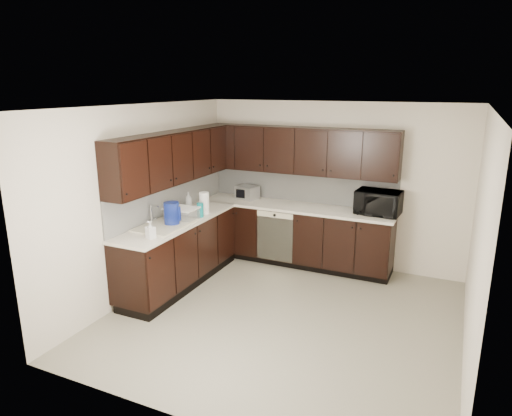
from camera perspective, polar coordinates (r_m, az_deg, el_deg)
The scene contains 20 objects.
floor at distance 5.72m, azimuth 3.47°, elevation -13.39°, with size 4.00×4.00×0.00m, color gray.
ceiling at distance 5.03m, azimuth 3.93°, elevation 12.50°, with size 4.00×4.00×0.00m, color white.
wall_back at distance 7.09m, azimuth 9.52°, elevation 2.89°, with size 4.00×0.02×2.50m, color beige.
wall_left at distance 6.21m, azimuth -13.80°, elevation 0.92°, with size 0.02×4.00×2.50m, color beige.
wall_right at distance 4.93m, azimuth 25.98°, elevation -3.90°, with size 0.02×4.00×2.50m, color beige.
wall_front at distance 3.56m, azimuth -8.15°, elevation -9.58°, with size 4.00×0.02×2.50m, color beige.
lower_cabinets at distance 6.85m, azimuth -0.97°, elevation -4.63°, with size 3.00×2.80×0.90m.
countertop at distance 6.69m, azimuth -1.02°, elevation -0.55°, with size 3.03×2.83×0.04m.
backsplash at distance 6.90m, azimuth -1.84°, elevation 2.16°, with size 3.00×2.80×0.48m.
upper_cabinets at distance 6.64m, azimuth -1.43°, elevation 6.83°, with size 3.00×2.80×0.70m.
dishwasher at distance 6.95m, azimuth 2.38°, elevation -3.19°, with size 0.58×0.04×0.78m.
sink at distance 6.11m, azimuth -11.30°, elevation -2.75°, with size 0.54×0.82×0.42m.
microwave at distance 6.71m, azimuth 15.04°, elevation 0.67°, with size 0.62×0.42×0.34m, color black.
soap_bottle_a at distance 5.62m, azimuth -13.06°, elevation -2.68°, with size 0.10×0.10×0.21m, color gray.
soap_bottle_b at distance 6.82m, azimuth -8.42°, elevation 0.90°, with size 0.10×0.10×0.26m, color gray.
toaster_oven at distance 7.38m, azimuth -1.11°, elevation 1.96°, with size 0.34×0.25×0.21m, color silver.
storage_bin at distance 6.33m, azimuth -9.28°, elevation -0.73°, with size 0.41×0.30×0.16m, color silver.
blue_pitcher at distance 6.08m, azimuth -10.49°, elevation -0.71°, with size 0.20×0.20×0.31m, color #102496.
teal_tumbler at distance 6.41m, azimuth -6.99°, elevation -0.25°, with size 0.09×0.09×0.20m, color #0B797F.
paper_towel_roll at distance 6.56m, azimuth -6.49°, elevation 0.62°, with size 0.14×0.14×0.31m, color white.
Camera 1 is at (1.79, -4.70, 2.73)m, focal length 32.00 mm.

